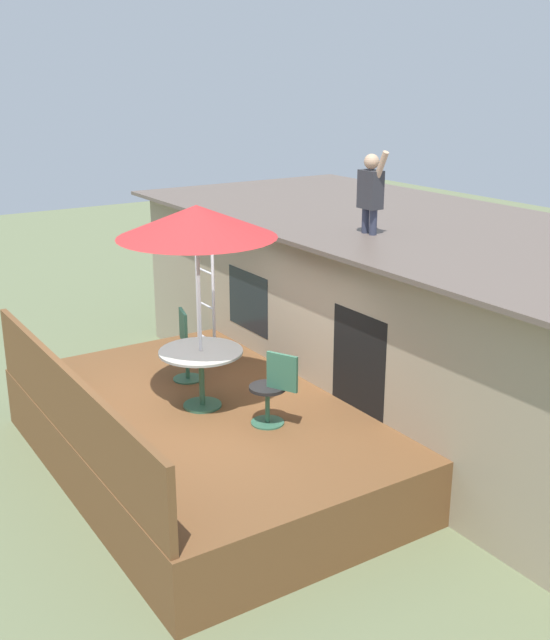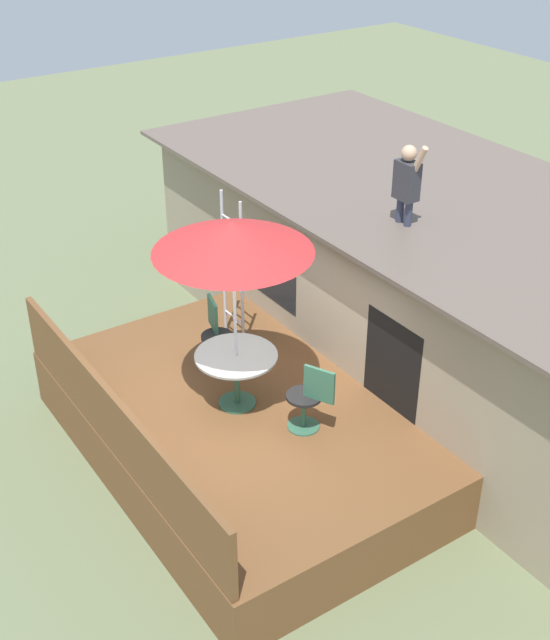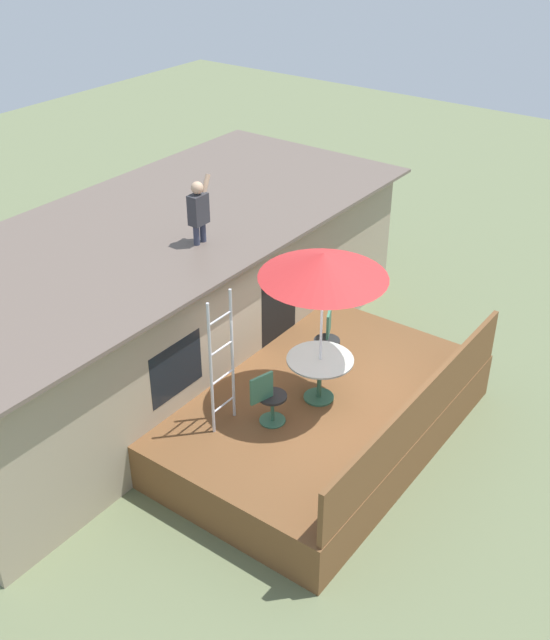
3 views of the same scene
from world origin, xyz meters
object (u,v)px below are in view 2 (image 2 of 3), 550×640
Objects in this scene: step_ladder at (233,270)px; patio_chair_right at (309,398)px; patio_table at (236,365)px; patio_chair_left at (216,334)px; patio_umbrella at (233,237)px; person_figure at (407,179)px.

patio_chair_right is at bearing -8.56° from step_ladder.
patio_chair_left is (-0.97, 0.27, -0.13)m from patio_table.
patio_table is 1.01m from patio_chair_left.
patio_umbrella is 2.76× the size of patio_chair_right.
patio_chair_left is (0.40, -0.53, -0.64)m from step_ladder.
patio_chair_left is at bearing 164.50° from patio_umbrella.
person_figure reaches higher than patio_chair_right.
person_figure is 3.02m from patio_chair_right.
person_figure is 1.21× the size of patio_chair_left.
patio_table is at bearing -30.26° from step_ladder.
patio_umbrella reaches higher than patio_chair_left.
patio_umbrella is 2.29× the size of person_figure.
patio_table is 1.13× the size of patio_chair_left.
person_figure is (0.16, 2.48, 0.21)m from patio_umbrella.
step_ladder reaches higher than patio_table.
step_ladder is 0.93m from patio_chair_left.
person_figure is 3.25m from patio_chair_left.
patio_table is 3.17m from person_figure.
step_ladder is at bearing -132.39° from person_figure.
patio_chair_left and patio_chair_right have the same top height.
step_ladder is 2.39× the size of patio_chair_left.
step_ladder reaches higher than patio_chair_right.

